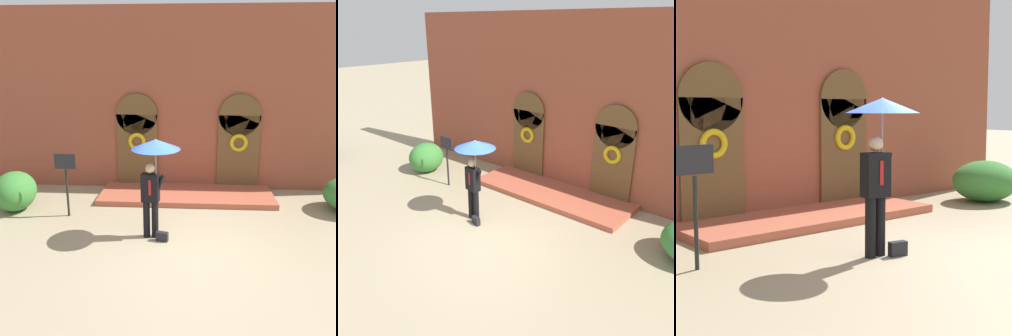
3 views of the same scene
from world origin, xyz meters
TOP-DOWN VIEW (x-y plane):
  - ground_plane at (0.00, 0.00)m, footprint 80.00×80.00m
  - building_facade at (-0.00, 4.15)m, footprint 14.00×2.30m
  - person_with_umbrella at (-0.70, 0.36)m, footprint 1.10×1.10m
  - handbag at (-0.51, 0.16)m, footprint 0.30×0.18m
  - sign_post at (-3.13, 1.45)m, footprint 0.56×0.06m
  - shrub_left at (-4.74, 1.79)m, footprint 1.13×1.34m

SIDE VIEW (x-z plane):
  - ground_plane at x=0.00m, z-range 0.00..0.00m
  - handbag at x=-0.51m, z-range 0.00..0.22m
  - shrub_left at x=-4.74m, z-range 0.00..1.09m
  - sign_post at x=-3.13m, z-range 0.30..2.02m
  - person_with_umbrella at x=-0.70m, z-range 0.73..3.09m
  - building_facade at x=0.00m, z-range -0.12..5.48m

